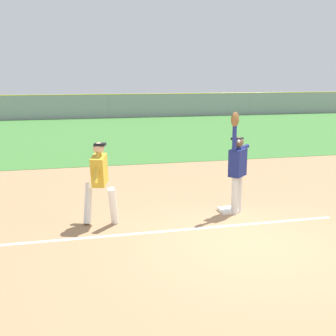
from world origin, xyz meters
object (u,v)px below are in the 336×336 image
baseball (239,141)px  parked_car_red (187,104)px  parked_car_black (113,105)px  fielder (237,164)px  parked_car_tan (33,107)px  first_base (228,210)px  parked_car_blue (249,104)px  runner (100,178)px

baseball → parked_car_red: bearing=76.3°
parked_car_black → fielder: bearing=-91.4°
baseball → parked_car_tan: 26.23m
first_base → baseball: 1.62m
fielder → parked_car_tan: bearing=-31.2°
parked_car_black → parked_car_red: bearing=-0.6°
fielder → parked_car_red: 26.88m
parked_car_black → parked_car_red: (6.11, 0.03, 0.00)m
parked_car_blue → parked_car_red: bearing=171.1°
baseball → parked_car_tan: baseball is taller
parked_car_black → first_base: bearing=-91.8°
first_base → parked_car_red: (6.51, 26.00, 0.63)m
first_base → runner: (-2.87, -0.17, 0.96)m
runner → parked_car_blue: 29.44m
parked_car_tan → parked_car_black: (6.01, 0.60, 0.00)m
parked_car_black → parked_car_blue: 11.34m
parked_car_red → parked_car_black: bearing=-176.6°
first_base → parked_car_tan: size_ratio=0.09×
parked_car_red → parked_car_blue: (5.22, -0.60, 0.00)m
baseball → parked_car_black: baseball is taller
fielder → baseball: (-0.02, -0.09, 0.53)m
fielder → parked_car_tan: fielder is taller
fielder → runner: size_ratio=1.33×
parked_car_black → parked_car_blue: bearing=-3.8°
runner → baseball: bearing=17.2°
parked_car_tan → parked_car_blue: same height
fielder → parked_car_tan: 26.13m
first_base → parked_car_black: (0.40, 25.97, 0.63)m
fielder → parked_car_black: 26.09m
fielder → parked_car_red: (6.36, 26.11, -0.45)m
parked_car_black → parked_car_tan: bearing=-175.2°
parked_car_tan → parked_car_blue: size_ratio=0.99×
fielder → parked_car_black: bearing=-44.5°
runner → parked_car_black: 26.34m
parked_car_black → parked_car_red: 6.11m
parked_car_tan → parked_car_black: same height
parked_car_tan → baseball: bearing=-75.8°
parked_car_red → parked_car_tan: bearing=-173.9°
parked_car_black → runner: bearing=-98.0°
runner → parked_car_black: (3.27, 26.14, -0.32)m
fielder → parked_car_black: size_ratio=0.51×
parked_car_tan → parked_car_blue: bearing=1.6°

